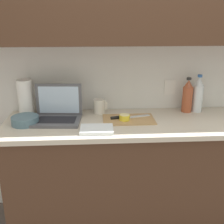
{
  "coord_description": "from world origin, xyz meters",
  "views": [
    {
      "loc": [
        -0.44,
        -1.9,
        1.61
      ],
      "look_at": [
        -0.32,
        -0.01,
        0.96
      ],
      "focal_mm": 45.0,
      "sensor_mm": 36.0,
      "label": 1
    }
  ],
  "objects_px": {
    "knife": "(124,117)",
    "paper_towel_roll": "(26,98)",
    "measuring_cup": "(99,106)",
    "cutting_board": "(129,119)",
    "lemon_half_cut": "(125,117)",
    "bottle_oil_tall": "(187,96)",
    "bowl_white": "(25,120)",
    "laptop": "(58,112)",
    "bottle_green_soda": "(198,95)"
  },
  "relations": [
    {
      "from": "knife",
      "to": "paper_towel_roll",
      "type": "relative_size",
      "value": 1.1
    },
    {
      "from": "knife",
      "to": "measuring_cup",
      "type": "bearing_deg",
      "value": 126.7
    },
    {
      "from": "cutting_board",
      "to": "knife",
      "type": "xyz_separation_m",
      "value": [
        -0.04,
        0.02,
        0.01
      ]
    },
    {
      "from": "lemon_half_cut",
      "to": "paper_towel_roll",
      "type": "distance_m",
      "value": 0.77
    },
    {
      "from": "measuring_cup",
      "to": "bottle_oil_tall",
      "type": "bearing_deg",
      "value": -0.1
    },
    {
      "from": "bowl_white",
      "to": "cutting_board",
      "type": "bearing_deg",
      "value": 3.01
    },
    {
      "from": "cutting_board",
      "to": "bowl_white",
      "type": "bearing_deg",
      "value": -176.99
    },
    {
      "from": "laptop",
      "to": "lemon_half_cut",
      "type": "xyz_separation_m",
      "value": [
        0.49,
        -0.05,
        -0.03
      ]
    },
    {
      "from": "knife",
      "to": "bottle_oil_tall",
      "type": "bearing_deg",
      "value": 1.22
    },
    {
      "from": "knife",
      "to": "measuring_cup",
      "type": "xyz_separation_m",
      "value": [
        -0.18,
        0.14,
        0.04
      ]
    },
    {
      "from": "lemon_half_cut",
      "to": "measuring_cup",
      "type": "bearing_deg",
      "value": 134.6
    },
    {
      "from": "cutting_board",
      "to": "bottle_green_soda",
      "type": "bearing_deg",
      "value": 15.95
    },
    {
      "from": "lemon_half_cut",
      "to": "measuring_cup",
      "type": "xyz_separation_m",
      "value": [
        -0.18,
        0.18,
        0.03
      ]
    },
    {
      "from": "laptop",
      "to": "bowl_white",
      "type": "xyz_separation_m",
      "value": [
        -0.22,
        -0.07,
        -0.03
      ]
    },
    {
      "from": "cutting_board",
      "to": "bottle_oil_tall",
      "type": "relative_size",
      "value": 1.36
    },
    {
      "from": "bottle_green_soda",
      "to": "knife",
      "type": "bearing_deg",
      "value": -166.71
    },
    {
      "from": "cutting_board",
      "to": "measuring_cup",
      "type": "xyz_separation_m",
      "value": [
        -0.21,
        0.16,
        0.05
      ]
    },
    {
      "from": "bowl_white",
      "to": "measuring_cup",
      "type": "bearing_deg",
      "value": 21.01
    },
    {
      "from": "bottle_green_soda",
      "to": "measuring_cup",
      "type": "distance_m",
      "value": 0.79
    },
    {
      "from": "knife",
      "to": "lemon_half_cut",
      "type": "height_order",
      "value": "lemon_half_cut"
    },
    {
      "from": "laptop",
      "to": "measuring_cup",
      "type": "distance_m",
      "value": 0.34
    },
    {
      "from": "knife",
      "to": "bottle_oil_tall",
      "type": "distance_m",
      "value": 0.55
    },
    {
      "from": "cutting_board",
      "to": "lemon_half_cut",
      "type": "distance_m",
      "value": 0.04
    },
    {
      "from": "measuring_cup",
      "to": "bowl_white",
      "type": "relative_size",
      "value": 0.59
    },
    {
      "from": "paper_towel_roll",
      "to": "bottle_oil_tall",
      "type": "bearing_deg",
      "value": 0.03
    },
    {
      "from": "lemon_half_cut",
      "to": "bowl_white",
      "type": "bearing_deg",
      "value": -178.39
    },
    {
      "from": "paper_towel_roll",
      "to": "bottle_green_soda",
      "type": "bearing_deg",
      "value": 0.03
    },
    {
      "from": "laptop",
      "to": "bottle_oil_tall",
      "type": "height_order",
      "value": "bottle_oil_tall"
    },
    {
      "from": "cutting_board",
      "to": "paper_towel_roll",
      "type": "distance_m",
      "value": 0.8
    },
    {
      "from": "cutting_board",
      "to": "bowl_white",
      "type": "distance_m",
      "value": 0.75
    },
    {
      "from": "bottle_green_soda",
      "to": "measuring_cup",
      "type": "height_order",
      "value": "bottle_green_soda"
    },
    {
      "from": "bottle_oil_tall",
      "to": "bowl_white",
      "type": "relative_size",
      "value": 1.45
    },
    {
      "from": "bottle_oil_tall",
      "to": "paper_towel_roll",
      "type": "height_order",
      "value": "same"
    },
    {
      "from": "laptop",
      "to": "measuring_cup",
      "type": "relative_size",
      "value": 3.15
    },
    {
      "from": "cutting_board",
      "to": "lemon_half_cut",
      "type": "xyz_separation_m",
      "value": [
        -0.03,
        -0.02,
        0.02
      ]
    },
    {
      "from": "lemon_half_cut",
      "to": "knife",
      "type": "bearing_deg",
      "value": 94.96
    },
    {
      "from": "lemon_half_cut",
      "to": "bowl_white",
      "type": "xyz_separation_m",
      "value": [
        -0.71,
        -0.02,
        0.0
      ]
    },
    {
      "from": "lemon_half_cut",
      "to": "paper_towel_roll",
      "type": "bearing_deg",
      "value": 166.27
    },
    {
      "from": "bowl_white",
      "to": "paper_towel_roll",
      "type": "bearing_deg",
      "value": 99.08
    },
    {
      "from": "knife",
      "to": "bowl_white",
      "type": "height_order",
      "value": "bowl_white"
    },
    {
      "from": "lemon_half_cut",
      "to": "measuring_cup",
      "type": "height_order",
      "value": "measuring_cup"
    },
    {
      "from": "cutting_board",
      "to": "measuring_cup",
      "type": "height_order",
      "value": "measuring_cup"
    },
    {
      "from": "knife",
      "to": "paper_towel_roll",
      "type": "bearing_deg",
      "value": 154.94
    },
    {
      "from": "bowl_white",
      "to": "paper_towel_roll",
      "type": "height_order",
      "value": "paper_towel_roll"
    },
    {
      "from": "lemon_half_cut",
      "to": "bottle_oil_tall",
      "type": "relative_size",
      "value": 0.28
    },
    {
      "from": "bottle_green_soda",
      "to": "laptop",
      "type": "bearing_deg",
      "value": -172.99
    },
    {
      "from": "laptop",
      "to": "paper_towel_roll",
      "type": "distance_m",
      "value": 0.3
    },
    {
      "from": "bottle_green_soda",
      "to": "bowl_white",
      "type": "xyz_separation_m",
      "value": [
        -1.32,
        -0.2,
        -0.11
      ]
    },
    {
      "from": "cutting_board",
      "to": "bottle_oil_tall",
      "type": "height_order",
      "value": "bottle_oil_tall"
    },
    {
      "from": "cutting_board",
      "to": "bottle_oil_tall",
      "type": "distance_m",
      "value": 0.53
    }
  ]
}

